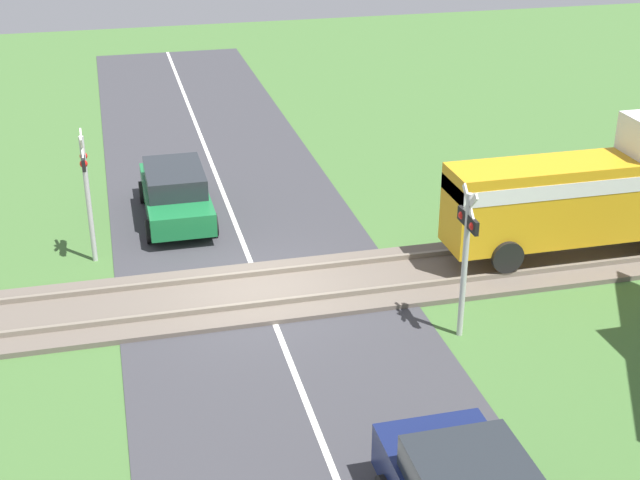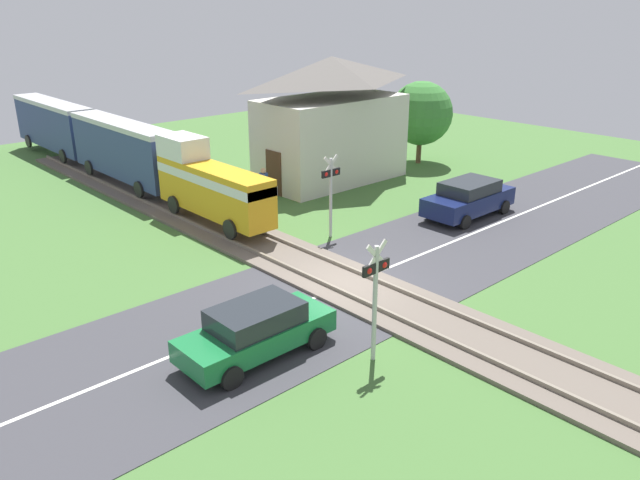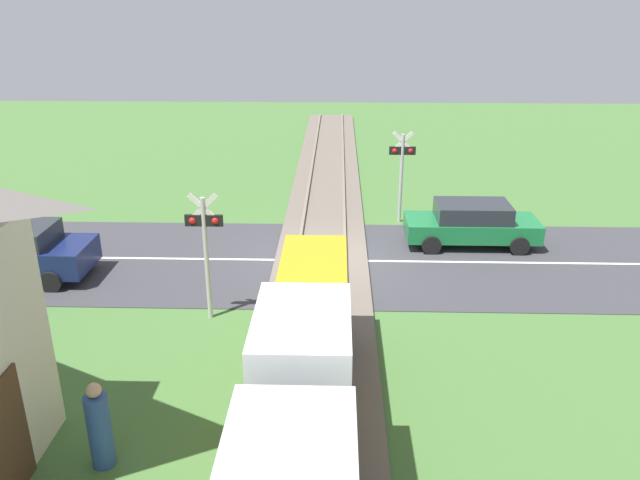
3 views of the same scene
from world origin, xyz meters
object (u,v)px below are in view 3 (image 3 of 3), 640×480
object	(u,v)px
crossing_signal_west_approach	(402,165)
crossing_signal_east_approach	(205,240)
car_near_crossing	(471,223)
pedestrian_by_station	(100,428)
car_far_side	(11,251)

from	to	relation	value
crossing_signal_west_approach	crossing_signal_east_approach	distance (m)	8.98
crossing_signal_west_approach	car_near_crossing	bearing A→B (deg)	133.74
car_near_crossing	crossing_signal_west_approach	xyz separation A→B (m)	(2.08, -2.17, 1.32)
pedestrian_by_station	crossing_signal_west_approach	bearing A→B (deg)	-116.23
car_near_crossing	car_far_side	bearing A→B (deg)	12.10
car_near_crossing	crossing_signal_west_approach	bearing A→B (deg)	-46.26
car_near_crossing	crossing_signal_east_approach	world-z (taller)	crossing_signal_east_approach
car_far_side	pedestrian_by_station	xyz separation A→B (m)	(-5.20, 7.44, -0.08)
car_far_side	pedestrian_by_station	world-z (taller)	pedestrian_by_station
pedestrian_by_station	crossing_signal_east_approach	bearing A→B (deg)	-98.79
car_near_crossing	crossing_signal_east_approach	bearing A→B (deg)	34.26
car_near_crossing	pedestrian_by_station	world-z (taller)	pedestrian_by_station
car_near_crossing	car_far_side	size ratio (longest dim) A/B	0.94
car_near_crossing	crossing_signal_east_approach	xyz separation A→B (m)	(7.42, 5.05, 1.32)
car_near_crossing	crossing_signal_west_approach	distance (m)	3.28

